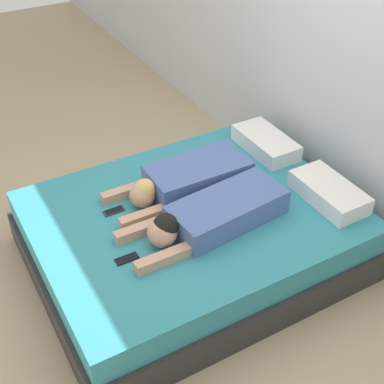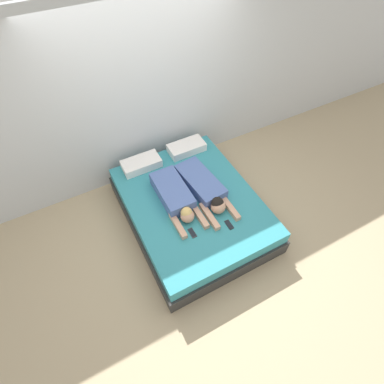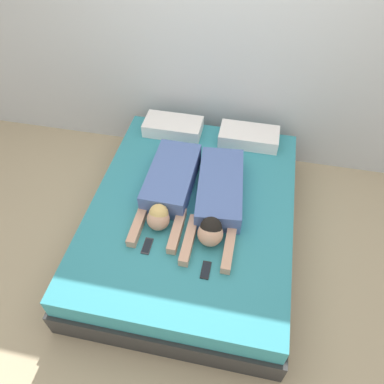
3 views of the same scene
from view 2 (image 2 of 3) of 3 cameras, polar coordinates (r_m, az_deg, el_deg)
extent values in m
plane|color=tan|center=(4.33, 0.00, -4.97)|extent=(12.00, 12.00, 0.00)
cube|color=silver|center=(4.23, -8.14, 17.62)|extent=(12.00, 0.06, 2.60)
cube|color=#2D2D2D|center=(4.23, 0.00, -4.02)|extent=(1.68, 2.14, 0.25)
cube|color=teal|center=(4.05, 0.00, -2.21)|extent=(1.62, 2.08, 0.19)
cube|color=white|center=(4.38, -9.62, 5.33)|extent=(0.55, 0.28, 0.13)
cube|color=white|center=(4.57, -1.05, 8.46)|extent=(0.55, 0.28, 0.13)
cube|color=#4C66A5|center=(3.94, -3.78, 0.09)|extent=(0.36, 0.71, 0.19)
sphere|color=tan|center=(3.71, -0.88, -4.58)|extent=(0.18, 0.18, 0.18)
sphere|color=#D8B266|center=(3.69, -1.05, -3.98)|extent=(0.15, 0.15, 0.15)
cube|color=tan|center=(3.70, -2.70, -6.37)|extent=(0.07, 0.39, 0.07)
cube|color=tan|center=(3.77, 1.44, -4.56)|extent=(0.07, 0.39, 0.07)
cube|color=#4C66A5|center=(4.05, 1.56, 1.90)|extent=(0.43, 0.80, 0.17)
sphere|color=tan|center=(3.80, 5.01, -2.76)|extent=(0.19, 0.19, 0.19)
sphere|color=black|center=(3.78, 4.87, -2.12)|extent=(0.16, 0.16, 0.16)
cube|color=tan|center=(3.78, 3.33, -4.62)|extent=(0.07, 0.42, 0.07)
cube|color=tan|center=(3.88, 7.16, -2.88)|extent=(0.07, 0.42, 0.07)
cube|color=#2D2D33|center=(3.67, 0.06, -7.79)|extent=(0.06, 0.14, 0.01)
cube|color=black|center=(3.67, 0.06, -7.75)|extent=(0.05, 0.12, 0.00)
cube|color=black|center=(3.76, 7.08, -6.20)|extent=(0.06, 0.14, 0.01)
cube|color=black|center=(3.76, 7.09, -6.15)|extent=(0.05, 0.12, 0.00)
camera|label=1|loc=(3.75, 52.14, 19.78)|focal=50.00mm
camera|label=3|loc=(1.75, 45.51, 6.93)|focal=35.00mm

